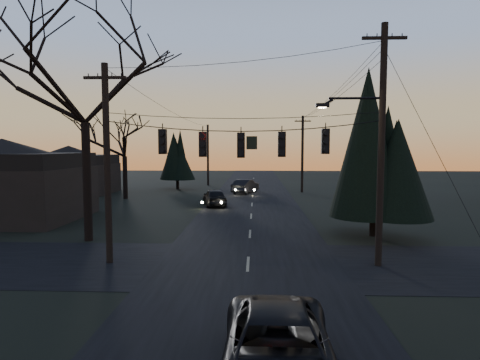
{
  "coord_description": "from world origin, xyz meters",
  "views": [
    {
      "loc": [
        0.32,
        -6.79,
        4.98
      ],
      "look_at": [
        -0.33,
        9.62,
        3.65
      ],
      "focal_mm": 30.0,
      "sensor_mm": 36.0,
      "label": 1
    }
  ],
  "objects_px": {
    "utility_pole_far_l": "(208,185)",
    "bare_tree_left": "(84,74)",
    "utility_pole_left": "(110,263)",
    "utility_pole_right": "(378,266)",
    "utility_pole_far_r": "(302,192)",
    "evergreen_right": "(374,154)",
    "suv_near": "(278,352)",
    "sedan_oncoming_a": "(215,197)",
    "sedan_oncoming_b": "(245,186)"
  },
  "relations": [
    {
      "from": "utility_pole_far_l",
      "to": "bare_tree_left",
      "type": "height_order",
      "value": "bare_tree_left"
    },
    {
      "from": "utility_pole_left",
      "to": "bare_tree_left",
      "type": "distance_m",
      "value": 10.06
    },
    {
      "from": "utility_pole_right",
      "to": "utility_pole_far_r",
      "type": "bearing_deg",
      "value": 90.0
    },
    {
      "from": "utility_pole_far_r",
      "to": "evergreen_right",
      "type": "xyz_separation_m",
      "value": [
        1.43,
        -22.18,
        4.65
      ]
    },
    {
      "from": "evergreen_right",
      "to": "suv_near",
      "type": "bearing_deg",
      "value": -112.84
    },
    {
      "from": "evergreen_right",
      "to": "sedan_oncoming_a",
      "type": "distance_m",
      "value": 15.74
    },
    {
      "from": "suv_near",
      "to": "sedan_oncoming_a",
      "type": "distance_m",
      "value": 26.26
    },
    {
      "from": "utility_pole_far_l",
      "to": "bare_tree_left",
      "type": "distance_m",
      "value": 33.22
    },
    {
      "from": "utility_pole_far_l",
      "to": "bare_tree_left",
      "type": "bearing_deg",
      "value": -94.74
    },
    {
      "from": "utility_pole_left",
      "to": "suv_near",
      "type": "distance_m",
      "value": 11.09
    },
    {
      "from": "sedan_oncoming_a",
      "to": "utility_pole_left",
      "type": "bearing_deg",
      "value": 67.31
    },
    {
      "from": "sedan_oncoming_a",
      "to": "evergreen_right",
      "type": "bearing_deg",
      "value": 118.18
    },
    {
      "from": "utility_pole_left",
      "to": "utility_pole_far_l",
      "type": "xyz_separation_m",
      "value": [
        0.0,
        36.0,
        0.0
      ]
    },
    {
      "from": "utility_pole_left",
      "to": "sedan_oncoming_b",
      "type": "height_order",
      "value": "utility_pole_left"
    },
    {
      "from": "utility_pole_left",
      "to": "bare_tree_left",
      "type": "xyz_separation_m",
      "value": [
        -2.65,
        4.08,
        8.81
      ]
    },
    {
      "from": "utility_pole_left",
      "to": "utility_pole_far_r",
      "type": "distance_m",
      "value": 30.27
    },
    {
      "from": "utility_pole_far_r",
      "to": "sedan_oncoming_b",
      "type": "xyz_separation_m",
      "value": [
        -6.3,
        -1.04,
        0.75
      ]
    },
    {
      "from": "utility_pole_far_l",
      "to": "utility_pole_right",
      "type": "bearing_deg",
      "value": -72.28
    },
    {
      "from": "sedan_oncoming_b",
      "to": "bare_tree_left",
      "type": "bearing_deg",
      "value": 91.26
    },
    {
      "from": "evergreen_right",
      "to": "utility_pole_far_l",
      "type": "bearing_deg",
      "value": 113.19
    },
    {
      "from": "utility_pole_far_r",
      "to": "sedan_oncoming_b",
      "type": "distance_m",
      "value": 6.43
    },
    {
      "from": "utility_pole_left",
      "to": "suv_near",
      "type": "relative_size",
      "value": 1.63
    },
    {
      "from": "utility_pole_right",
      "to": "evergreen_right",
      "type": "xyz_separation_m",
      "value": [
        1.43,
        5.82,
        4.65
      ]
    },
    {
      "from": "suv_near",
      "to": "sedan_oncoming_a",
      "type": "relative_size",
      "value": 1.22
    },
    {
      "from": "utility_pole_far_r",
      "to": "sedan_oncoming_a",
      "type": "xyz_separation_m",
      "value": [
        -8.7,
        -10.78,
        0.73
      ]
    },
    {
      "from": "utility_pole_right",
      "to": "utility_pole_left",
      "type": "distance_m",
      "value": 11.5
    },
    {
      "from": "suv_near",
      "to": "sedan_oncoming_b",
      "type": "height_order",
      "value": "sedan_oncoming_b"
    },
    {
      "from": "utility_pole_right",
      "to": "utility_pole_far_r",
      "type": "relative_size",
      "value": 1.18
    },
    {
      "from": "utility_pole_right",
      "to": "sedan_oncoming_b",
      "type": "bearing_deg",
      "value": 103.15
    },
    {
      "from": "utility_pole_far_l",
      "to": "sedan_oncoming_b",
      "type": "relative_size",
      "value": 1.75
    },
    {
      "from": "suv_near",
      "to": "utility_pole_far_r",
      "type": "bearing_deg",
      "value": 83.57
    },
    {
      "from": "utility_pole_far_r",
      "to": "suv_near",
      "type": "distance_m",
      "value": 37.04
    },
    {
      "from": "bare_tree_left",
      "to": "evergreen_right",
      "type": "height_order",
      "value": "bare_tree_left"
    },
    {
      "from": "utility_pole_right",
      "to": "suv_near",
      "type": "xyz_separation_m",
      "value": [
        -4.7,
        -8.74,
        0.73
      ]
    },
    {
      "from": "utility_pole_far_r",
      "to": "suv_near",
      "type": "height_order",
      "value": "utility_pole_far_r"
    },
    {
      "from": "utility_pole_right",
      "to": "evergreen_right",
      "type": "height_order",
      "value": "evergreen_right"
    },
    {
      "from": "bare_tree_left",
      "to": "sedan_oncoming_b",
      "type": "bearing_deg",
      "value": 71.08
    },
    {
      "from": "evergreen_right",
      "to": "sedan_oncoming_b",
      "type": "distance_m",
      "value": 22.85
    },
    {
      "from": "utility_pole_far_r",
      "to": "utility_pole_far_l",
      "type": "distance_m",
      "value": 14.01
    },
    {
      "from": "utility_pole_left",
      "to": "sedan_oncoming_a",
      "type": "relative_size",
      "value": 1.98
    },
    {
      "from": "sedan_oncoming_a",
      "to": "utility_pole_far_r",
      "type": "bearing_deg",
      "value": -142.35
    },
    {
      "from": "utility_pole_left",
      "to": "bare_tree_left",
      "type": "height_order",
      "value": "bare_tree_left"
    },
    {
      "from": "utility_pole_right",
      "to": "sedan_oncoming_b",
      "type": "xyz_separation_m",
      "value": [
        -6.3,
        26.96,
        0.75
      ]
    },
    {
      "from": "evergreen_right",
      "to": "bare_tree_left",
      "type": "bearing_deg",
      "value": -173.62
    },
    {
      "from": "evergreen_right",
      "to": "sedan_oncoming_a",
      "type": "relative_size",
      "value": 1.89
    },
    {
      "from": "bare_tree_left",
      "to": "sedan_oncoming_a",
      "type": "distance_m",
      "value": 16.36
    },
    {
      "from": "suv_near",
      "to": "sedan_oncoming_a",
      "type": "height_order",
      "value": "sedan_oncoming_a"
    },
    {
      "from": "bare_tree_left",
      "to": "sedan_oncoming_a",
      "type": "relative_size",
      "value": 2.94
    },
    {
      "from": "utility_pole_far_l",
      "to": "suv_near",
      "type": "distance_m",
      "value": 45.25
    },
    {
      "from": "utility_pole_far_l",
      "to": "suv_near",
      "type": "xyz_separation_m",
      "value": [
        6.8,
        -44.74,
        0.73
      ]
    }
  ]
}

